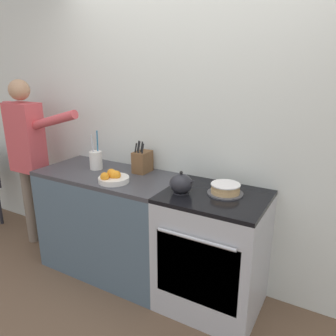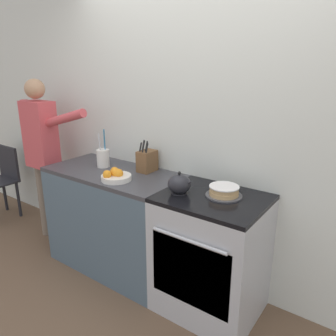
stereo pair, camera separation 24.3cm
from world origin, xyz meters
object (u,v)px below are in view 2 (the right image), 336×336
(layer_cake, at_px, (224,191))
(dining_chair, at_px, (2,177))
(stove_range, at_px, (210,254))
(utensil_crock, at_px, (103,158))
(knife_block, at_px, (147,161))
(person_baker, at_px, (42,147))
(tea_kettle, at_px, (179,184))
(fruit_bowl, at_px, (116,176))

(layer_cake, xyz_separation_m, dining_chair, (-2.91, -0.09, -0.46))
(stove_range, distance_m, dining_chair, 2.85)
(stove_range, bearing_deg, utensil_crock, 177.74)
(dining_chair, bearing_deg, knife_block, -13.66)
(utensil_crock, distance_m, dining_chair, 1.79)
(person_baker, bearing_deg, dining_chair, 173.09)
(tea_kettle, bearing_deg, fruit_bowl, -173.44)
(layer_cake, relative_size, tea_kettle, 1.26)
(stove_range, xyz_separation_m, fruit_bowl, (-0.80, -0.15, 0.50))
(tea_kettle, bearing_deg, knife_block, 152.83)
(tea_kettle, height_order, person_baker, person_baker)
(knife_block, distance_m, utensil_crock, 0.42)
(tea_kettle, distance_m, fruit_bowl, 0.57)
(layer_cake, xyz_separation_m, tea_kettle, (-0.28, -0.14, 0.03))
(dining_chair, bearing_deg, person_baker, -19.21)
(stove_range, distance_m, tea_kettle, 0.59)
(layer_cake, xyz_separation_m, knife_block, (-0.80, 0.12, 0.06))
(knife_block, xyz_separation_m, fruit_bowl, (-0.06, -0.33, -0.06))
(stove_range, bearing_deg, dining_chair, -179.33)
(fruit_bowl, distance_m, person_baker, 1.15)
(stove_range, relative_size, utensil_crock, 2.66)
(person_baker, height_order, dining_chair, person_baker)
(layer_cake, height_order, knife_block, knife_block)
(layer_cake, height_order, person_baker, person_baker)
(layer_cake, distance_m, person_baker, 2.00)
(fruit_bowl, bearing_deg, layer_cake, 13.39)
(utensil_crock, bearing_deg, person_baker, -174.62)
(knife_block, distance_m, dining_chair, 2.18)
(stove_range, height_order, utensil_crock, utensil_crock)
(stove_range, relative_size, layer_cake, 3.61)
(tea_kettle, xyz_separation_m, knife_block, (-0.51, 0.26, 0.02))
(utensil_crock, xyz_separation_m, dining_chair, (-1.71, -0.08, -0.51))
(tea_kettle, distance_m, person_baker, 1.72)
(knife_block, bearing_deg, fruit_bowl, -100.04)
(layer_cake, distance_m, dining_chair, 2.94)
(tea_kettle, height_order, utensil_crock, utensil_crock)
(layer_cake, bearing_deg, person_baker, -177.59)
(tea_kettle, bearing_deg, utensil_crock, 171.95)
(utensil_crock, bearing_deg, layer_cake, 0.40)
(knife_block, bearing_deg, stove_range, -13.56)
(person_baker, relative_size, dining_chair, 1.93)
(fruit_bowl, bearing_deg, person_baker, 174.07)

